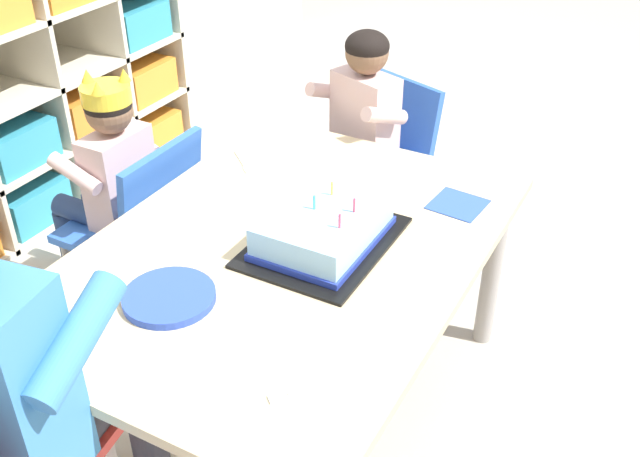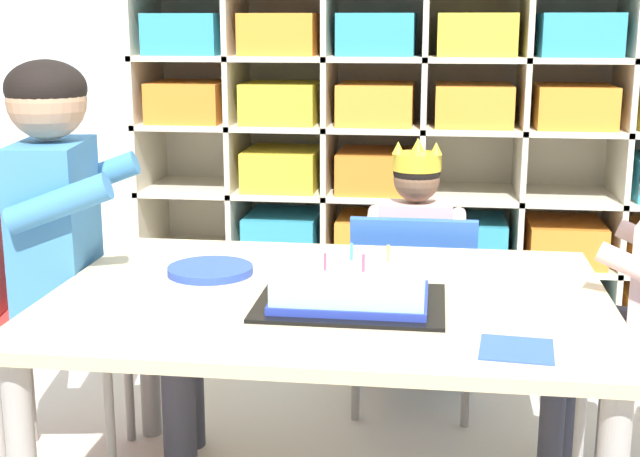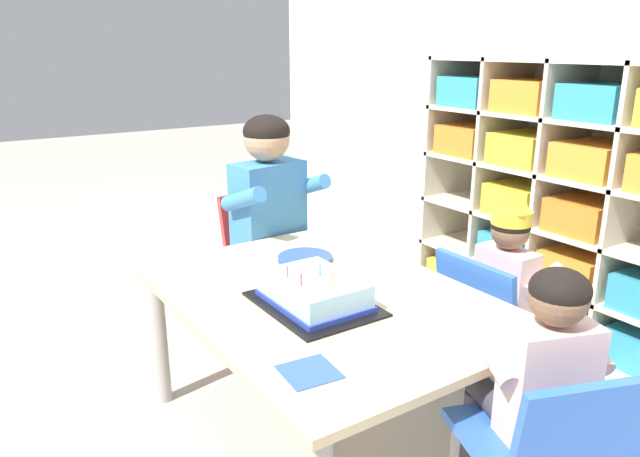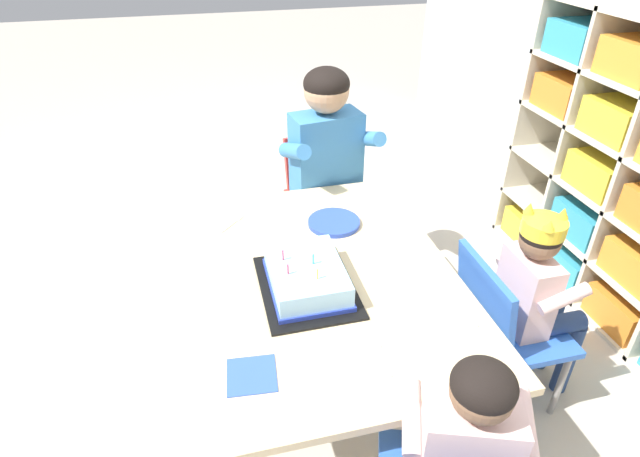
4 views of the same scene
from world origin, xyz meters
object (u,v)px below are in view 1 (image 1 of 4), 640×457
Objects in this scene: activity_table at (285,269)px; guest_at_table_side at (353,128)px; adult_helper_seated at (4,353)px; fork_by_napkin at (337,171)px; paper_plate_stack at (169,297)px; birthday_cake_on_tray at (323,230)px; fork_at_table_front_edge at (244,163)px; classroom_chair_blue at (143,217)px; fork_scattered_mid_table at (299,392)px; child_with_crown at (108,169)px; classroom_chair_guest_side at (374,154)px.

guest_at_table_side reaches higher than activity_table.
adult_helper_seated is 7.24× the size of fork_by_napkin.
guest_at_table_side is at bearing 2.64° from paper_plate_stack.
guest_at_table_side reaches higher than birthday_cake_on_tray.
fork_by_napkin is at bearing -120.95° from fork_at_table_front_edge.
guest_at_table_side reaches higher than paper_plate_stack.
classroom_chair_blue is 0.71m from guest_at_table_side.
fork_at_table_front_edge is (0.70, 0.58, 0.00)m from fork_scattered_mid_table.
adult_helper_seated is at bearing 137.27° from fork_at_table_front_edge.
classroom_chair_blue is 0.17m from child_with_crown.
guest_at_table_side is (0.52, -0.45, 0.18)m from classroom_chair_blue.
paper_plate_stack is at bearing 151.90° from birthday_cake_on_tray.
paper_plate_stack is at bearing -69.55° from classroom_chair_guest_side.
activity_table is 10.80× the size of fork_scattered_mid_table.
adult_helper_seated is at bearing 166.51° from paper_plate_stack.
birthday_cake_on_tray is 3.40× the size of fork_at_table_front_edge.
adult_helper_seated is (-0.64, 0.20, 0.16)m from activity_table.
classroom_chair_blue reaches higher than fork_by_napkin.
adult_helper_seated reaches higher than paper_plate_stack.
paper_plate_stack is (-0.98, -0.05, 0.02)m from guest_at_table_side.
paper_plate_stack is (-0.46, -0.49, 0.20)m from classroom_chair_blue.
classroom_chair_blue is 0.78m from classroom_chair_guest_side.
birthday_cake_on_tray is at bearing -52.76° from activity_table.
guest_at_table_side reaches higher than classroom_chair_guest_side.
fork_by_napkin is at bearing -51.88° from guest_at_table_side.
fork_by_napkin is at bearing 63.64° from fork_scattered_mid_table.
fork_by_napkin is at bearing -60.95° from classroom_chair_guest_side.
child_with_crown is 4.00× the size of paper_plate_stack.
birthday_cake_on_tray is at bearing -49.92° from guest_at_table_side.
classroom_chair_blue reaches higher than paper_plate_stack.
adult_helper_seated reaches higher than classroom_chair_guest_side.
fork_by_napkin is at bearing 112.27° from classroom_chair_blue.
guest_at_table_side is at bearing 20.21° from birthday_cake_on_tray.
child_with_crown is 7.15× the size of fork_scattered_mid_table.
child_with_crown is 2.05× the size of birthday_cake_on_tray.
paper_plate_stack is at bearing -67.49° from guest_at_table_side.
paper_plate_stack is 1.74× the size of fork_at_table_front_edge.
guest_at_table_side is (-0.09, 0.03, 0.13)m from classroom_chair_guest_side.
birthday_cake_on_tray is (0.06, -0.07, 0.10)m from activity_table.
classroom_chair_guest_side is at bearing -101.72° from adult_helper_seated.
fork_at_table_front_edge is (-0.48, 0.19, 0.14)m from classroom_chair_guest_side.
guest_at_table_side is (0.51, -0.56, 0.05)m from child_with_crown.
adult_helper_seated is 0.96m from fork_at_table_front_edge.
classroom_chair_blue is 1.56× the size of birthday_cake_on_tray.
adult_helper_seated is 1.44m from classroom_chair_guest_side.
fork_at_table_front_edge is at bearing 80.88° from fork_scattered_mid_table.
adult_helper_seated is (-0.81, -0.41, 0.29)m from classroom_chair_blue.
fork_by_napkin is (0.09, -0.26, 0.00)m from fork_at_table_front_edge.
activity_table is 1.98× the size of classroom_chair_blue.
child_with_crown reaches higher than activity_table.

